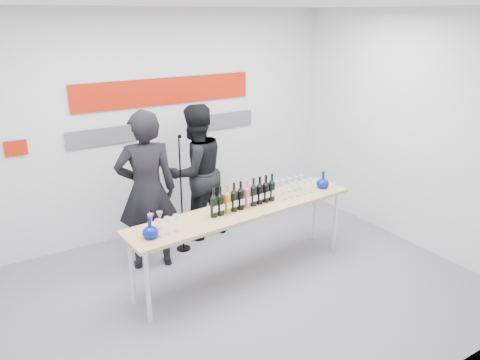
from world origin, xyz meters
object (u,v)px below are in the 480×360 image
(mic_stand, at_px, (182,216))
(tasting_table, at_px, (245,213))
(presenter_left, at_px, (147,191))
(presenter_right, at_px, (196,172))

(mic_stand, bearing_deg, tasting_table, -52.35)
(tasting_table, relative_size, presenter_left, 1.48)
(presenter_left, distance_m, mic_stand, 0.71)
(presenter_left, relative_size, presenter_right, 1.05)
(presenter_right, bearing_deg, tasting_table, 81.43)
(tasting_table, bearing_deg, mic_stand, 106.35)
(presenter_left, bearing_deg, tasting_table, 152.00)
(tasting_table, bearing_deg, presenter_left, 132.77)
(mic_stand, bearing_deg, presenter_left, -147.21)
(presenter_right, bearing_deg, presenter_left, 19.09)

